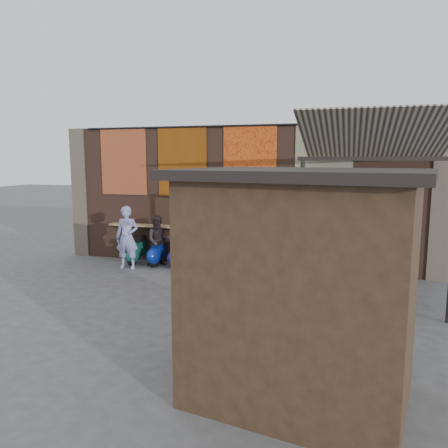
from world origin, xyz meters
name	(u,v)px	position (x,y,z in m)	size (l,w,h in m)	color
ground	(212,291)	(0.00, 0.00, 0.00)	(70.00, 70.00, 0.00)	#474749
brick_wall	(241,197)	(0.00, 2.70, 2.00)	(10.00, 0.40, 4.00)	brown
pier_left	(83,193)	(-5.20, 2.70, 2.00)	(0.50, 0.50, 4.00)	#4C4238
pier_right	(440,202)	(5.20, 2.70, 2.00)	(0.50, 0.50, 4.00)	#4C4238
eating_counter	(237,230)	(0.00, 2.33, 1.10)	(8.00, 0.32, 0.05)	#9E7A51
shelf_box	(243,225)	(0.18, 2.30, 1.26)	(0.56, 0.27, 0.27)	white
tapestry_redgold	(123,161)	(-3.60, 2.48, 3.00)	(1.50, 0.02, 2.00)	maroon
tapestry_sun	(182,162)	(-1.70, 2.48, 3.00)	(1.50, 0.02, 2.00)	#CA5E0B
tapestry_orange	(250,162)	(0.30, 2.48, 3.00)	(1.50, 0.02, 2.00)	#D8591B
tapestry_multi	(324,162)	(2.30, 2.48, 3.00)	(1.50, 0.02, 2.00)	#276490
hang_rail	(239,126)	(0.00, 2.47, 3.98)	(0.06, 0.06, 9.50)	black
scooter_stool_0	(137,250)	(-2.98, 1.98, 0.40)	(0.38, 0.85, 0.80)	#165B4C
scooter_stool_1	(157,253)	(-2.32, 1.98, 0.37)	(0.35, 0.78, 0.74)	navy
scooter_stool_2	(177,255)	(-1.70, 1.98, 0.35)	(0.33, 0.74, 0.70)	#161246
scooter_stool_3	(197,256)	(-1.09, 1.99, 0.34)	(0.32, 0.71, 0.68)	maroon
scooter_stool_4	(219,257)	(-0.45, 2.00, 0.37)	(0.35, 0.78, 0.74)	navy
scooter_stool_5	(241,259)	(0.19, 1.95, 0.35)	(0.34, 0.75, 0.71)	#0C5914
scooter_stool_6	(265,260)	(0.86, 1.99, 0.36)	(0.34, 0.76, 0.72)	#B5210D
scooter_stool_7	(288,261)	(1.48, 1.96, 0.39)	(0.37, 0.82, 0.78)	navy
diner_left	(127,238)	(-2.96, 1.41, 0.89)	(0.65, 0.42, 1.77)	#888DC6
diner_right	(159,241)	(-2.27, 2.00, 0.73)	(0.71, 0.55, 1.46)	black
shopper_navy	(398,261)	(4.07, 0.45, 0.90)	(1.06, 0.44, 1.81)	#171834
shopper_grey	(389,273)	(3.82, -0.47, 0.85)	(1.10, 0.63, 1.71)	#5B5C60
shopper_tan	(276,251)	(1.37, 0.75, 0.89)	(0.87, 0.57, 1.79)	#9D6D64
market_stall	(301,291)	(2.49, -4.00, 1.42)	(2.61, 1.96, 2.83)	black
stall_roof	(304,174)	(2.49, -4.00, 2.89)	(2.93, 2.25, 0.12)	black
stall_sign	(322,230)	(2.67, -3.00, 2.05)	(1.20, 0.04, 0.50)	gold
stall_shelf	(320,298)	(2.67, -3.00, 1.03)	(2.17, 0.10, 0.06)	#473321
awning_canvas	(376,137)	(3.50, 0.90, 3.55)	(3.20, 3.40, 0.03)	beige
awning_ledger	(373,124)	(3.50, 2.49, 3.95)	(3.30, 0.08, 0.12)	#33261C
awning_header	(378,159)	(3.50, -0.60, 3.08)	(3.00, 0.08, 0.08)	black
awning_post_left	(301,235)	(2.10, -0.60, 1.55)	(0.09, 0.09, 3.10)	black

